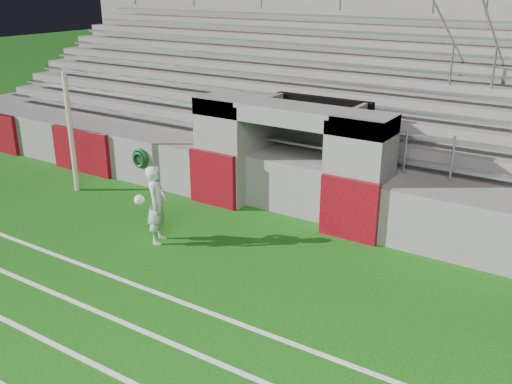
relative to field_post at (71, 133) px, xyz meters
The scene contains 5 objects.
ground 5.96m from the field_post, 18.48° to the right, with size 90.00×90.00×0.00m, color #13500D.
field_post is the anchor object (origin of this frame).
stadium_structure 8.22m from the field_post, 48.43° to the left, with size 26.00×8.48×5.42m.
goalkeeper_with_ball 4.19m from the field_post, 16.79° to the right, with size 0.67×0.73×1.68m.
hose_coil 1.85m from the field_post, 41.45° to the left, with size 0.54×0.14×0.54m.
Camera 1 is at (6.21, -7.47, 5.24)m, focal length 40.00 mm.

